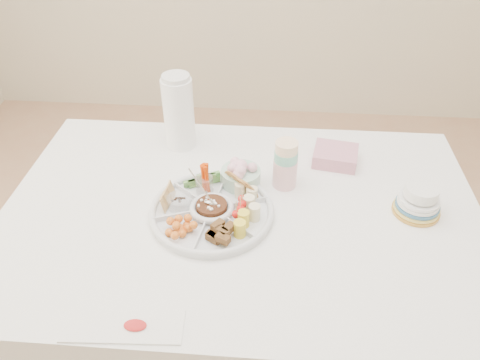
# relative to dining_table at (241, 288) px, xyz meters

# --- Properties ---
(floor) EXTENTS (4.00, 4.00, 0.00)m
(floor) POSITION_rel_dining_table_xyz_m (0.00, 0.00, -0.38)
(floor) COLOR tan
(floor) RESTS_ON ground
(dining_table) EXTENTS (1.52, 1.02, 0.76)m
(dining_table) POSITION_rel_dining_table_xyz_m (0.00, 0.00, 0.00)
(dining_table) COLOR white
(dining_table) RESTS_ON floor
(party_tray) EXTENTS (0.49, 0.49, 0.04)m
(party_tray) POSITION_rel_dining_table_xyz_m (-0.09, -0.03, 0.40)
(party_tray) COLOR silver
(party_tray) RESTS_ON dining_table
(bean_dip) EXTENTS (0.12, 0.12, 0.04)m
(bean_dip) POSITION_rel_dining_table_xyz_m (-0.09, -0.03, 0.41)
(bean_dip) COLOR #4F2014
(bean_dip) RESTS_ON party_tray
(tortillas) EXTENTS (0.14, 0.14, 0.07)m
(tortillas) POSITION_rel_dining_table_xyz_m (-0.01, 0.07, 0.42)
(tortillas) COLOR #A96842
(tortillas) RESTS_ON party_tray
(carrot_cucumber) EXTENTS (0.15, 0.15, 0.10)m
(carrot_cucumber) POSITION_rel_dining_table_xyz_m (-0.13, 0.09, 0.44)
(carrot_cucumber) COLOR #D43802
(carrot_cucumber) RESTS_ON party_tray
(pita_raisins) EXTENTS (0.14, 0.14, 0.06)m
(pita_raisins) POSITION_rel_dining_table_xyz_m (-0.22, -0.01, 0.42)
(pita_raisins) COLOR tan
(pita_raisins) RESTS_ON party_tray
(cherries) EXTENTS (0.14, 0.14, 0.05)m
(cherries) POSITION_rel_dining_table_xyz_m (-0.17, -0.13, 0.42)
(cherries) COLOR orange
(cherries) RESTS_ON party_tray
(granola_chunks) EXTENTS (0.14, 0.14, 0.05)m
(granola_chunks) POSITION_rel_dining_table_xyz_m (-0.04, -0.15, 0.42)
(granola_chunks) COLOR brown
(granola_chunks) RESTS_ON party_tray
(banana_tomato) EXTENTS (0.15, 0.15, 0.10)m
(banana_tomato) POSITION_rel_dining_table_xyz_m (0.04, -0.05, 0.44)
(banana_tomato) COLOR #FEE288
(banana_tomato) RESTS_ON party_tray
(cup_stack) EXTENTS (0.10, 0.10, 0.22)m
(cup_stack) POSITION_rel_dining_table_xyz_m (0.13, 0.14, 0.49)
(cup_stack) COLOR #BCBCBC
(cup_stack) RESTS_ON dining_table
(thermos) EXTENTS (0.12, 0.12, 0.29)m
(thermos) POSITION_rel_dining_table_xyz_m (-0.25, 0.36, 0.52)
(thermos) COLOR white
(thermos) RESTS_ON dining_table
(flower_bowl) EXTENTS (0.15, 0.15, 0.10)m
(flower_bowl) POSITION_rel_dining_table_xyz_m (-0.01, 0.12, 0.43)
(flower_bowl) COLOR silver
(flower_bowl) RESTS_ON dining_table
(napkin_stack) EXTENTS (0.17, 0.16, 0.05)m
(napkin_stack) POSITION_rel_dining_table_xyz_m (0.32, 0.29, 0.40)
(napkin_stack) COLOR #C77F95
(napkin_stack) RESTS_ON dining_table
(plate_stack) EXTENTS (0.18, 0.18, 0.09)m
(plate_stack) POSITION_rel_dining_table_xyz_m (0.55, 0.03, 0.43)
(plate_stack) COLOR gold
(plate_stack) RESTS_ON dining_table
(placemat) EXTENTS (0.30, 0.11, 0.01)m
(placemat) POSITION_rel_dining_table_xyz_m (-0.25, -0.45, 0.38)
(placemat) COLOR white
(placemat) RESTS_ON dining_table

